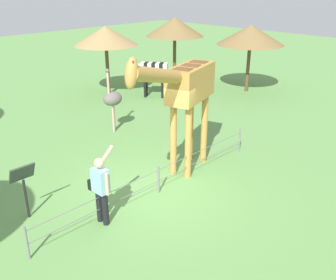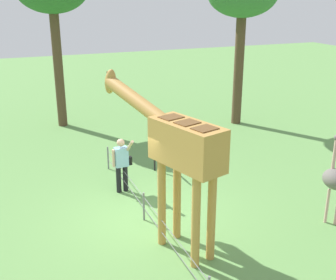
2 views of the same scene
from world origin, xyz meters
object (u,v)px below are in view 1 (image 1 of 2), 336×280
at_px(zebra, 153,71).
at_px(info_sign, 23,180).
at_px(shade_hut_near, 106,36).
at_px(visitor, 101,187).
at_px(shade_hut_aside, 251,35).
at_px(shade_hut_far, 175,27).
at_px(ostrich, 112,99).
at_px(giraffe, 185,90).

distance_m(zebra, info_sign, 9.91).
xyz_separation_m(zebra, shade_hut_near, (1.16, -1.76, 1.49)).
relative_size(visitor, shade_hut_aside, 0.54).
relative_size(shade_hut_far, shade_hut_aside, 1.07).
bearing_deg(ostrich, shade_hut_near, -125.14).
relative_size(shade_hut_near, shade_hut_far, 0.93).
relative_size(giraffe, zebra, 2.33).
xyz_separation_m(giraffe, info_sign, (4.11, -1.02, -1.40)).
xyz_separation_m(giraffe, shade_hut_far, (-6.52, -6.59, 0.50)).
bearing_deg(zebra, giraffe, 53.31).
distance_m(ostrich, shade_hut_aside, 7.81).
relative_size(giraffe, shade_hut_aside, 1.25).
relative_size(ostrich, info_sign, 1.70).
distance_m(giraffe, shade_hut_aside, 8.95).
distance_m(shade_hut_near, shade_hut_aside, 6.54).
height_order(zebra, ostrich, ostrich).
bearing_deg(giraffe, ostrich, -98.49).
xyz_separation_m(visitor, shade_hut_near, (-6.34, -8.09, 1.75)).
bearing_deg(ostrich, info_sign, 31.41).
height_order(zebra, shade_hut_aside, shade_hut_aside).
bearing_deg(shade_hut_aside, info_sign, 11.22).
xyz_separation_m(zebra, ostrich, (3.88, 2.10, 0.01)).
bearing_deg(shade_hut_near, shade_hut_aside, 139.14).
relative_size(zebra, shade_hut_aside, 0.54).
bearing_deg(shade_hut_near, zebra, 123.33).
height_order(shade_hut_far, shade_hut_aside, shade_hut_far).
distance_m(giraffe, ostrich, 4.10).
bearing_deg(visitor, shade_hut_near, -128.07).
height_order(shade_hut_near, shade_hut_far, shade_hut_far).
bearing_deg(info_sign, ostrich, -148.59).
xyz_separation_m(zebra, info_sign, (8.57, 4.97, -0.21)).
distance_m(visitor, shade_hut_aside, 12.03).
relative_size(shade_hut_aside, info_sign, 2.33).
bearing_deg(shade_hut_near, ostrich, 54.86).
relative_size(ostrich, shade_hut_aside, 0.73).
distance_m(giraffe, zebra, 7.56).
bearing_deg(info_sign, shade_hut_far, -152.32).
bearing_deg(shade_hut_aside, ostrich, -3.08).
bearing_deg(zebra, info_sign, 30.10).
bearing_deg(visitor, shade_hut_far, -144.02).
height_order(visitor, zebra, visitor).
relative_size(shade_hut_far, info_sign, 2.50).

